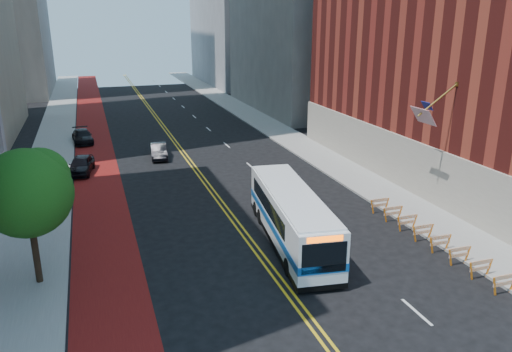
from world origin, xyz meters
The scene contains 13 objects.
ground centered at (0.00, 0.00, 0.00)m, with size 160.00×160.00×0.00m, color black.
sidewalk_left centered at (-12.00, 30.00, 0.07)m, with size 4.00×140.00×0.15m, color gray.
sidewalk_right centered at (12.00, 30.00, 0.07)m, with size 4.00×140.00×0.15m, color gray.
bus_lane_paint centered at (-8.10, 30.00, 0.00)m, with size 3.60×140.00×0.01m, color #650F0E.
center_line_inner centered at (-0.18, 30.00, 0.00)m, with size 0.14×140.00×0.01m, color gold.
center_line_outer centered at (0.18, 30.00, 0.00)m, with size 0.14×140.00×0.01m, color gold.
lane_dashes centered at (4.80, 38.00, 0.01)m, with size 0.14×98.20×0.01m.
construction_barriers centered at (9.60, 3.42, 0.68)m, with size 1.42×10.91×1.00m.
street_tree centered at (-11.24, 6.04, 4.91)m, with size 4.20×4.20×6.70m.
transit_bus centered at (2.21, 6.49, 1.65)m, with size 3.95×11.71×3.16m.
car_a centered at (-9.30, 24.55, 0.74)m, with size 1.75×4.35×1.48m, color black.
car_b centered at (-2.46, 27.25, 0.67)m, with size 1.43×4.09×1.35m, color black.
car_c centered at (-9.17, 35.74, 0.67)m, with size 1.89×4.65×1.35m, color black.
Camera 1 is at (-8.14, -18.03, 12.56)m, focal length 35.00 mm.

